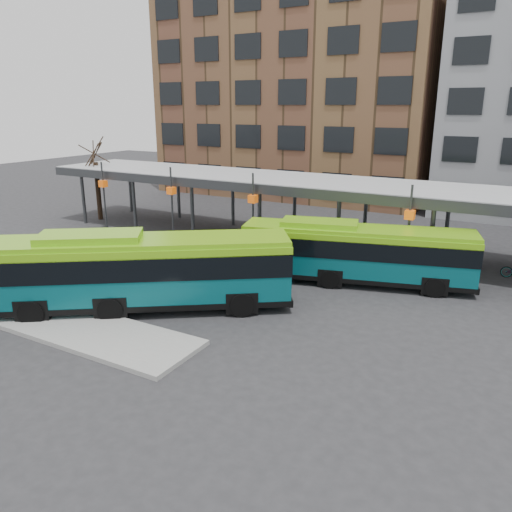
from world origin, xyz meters
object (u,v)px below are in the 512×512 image
at_px(tree, 98,188).
at_px(pedestrian, 22,299).
at_px(bus_front, 142,270).
at_px(bus_rear, 355,252).

bearing_deg(tree, pedestrian, -53.02).
bearing_deg(tree, bus_front, -38.65).
bearing_deg(bus_rear, tree, 153.66).
bearing_deg(pedestrian, bus_rear, -0.84).
height_order(bus_rear, pedestrian, bus_rear).
relative_size(tree, pedestrian, 3.49).
relative_size(tree, bus_front, 0.47).
xyz_separation_m(tree, pedestrian, (11.67, -15.50, -1.44)).
xyz_separation_m(bus_front, bus_rear, (6.89, 7.73, -0.19)).
xyz_separation_m(tree, bus_rear, (21.95, -4.32, -0.83)).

